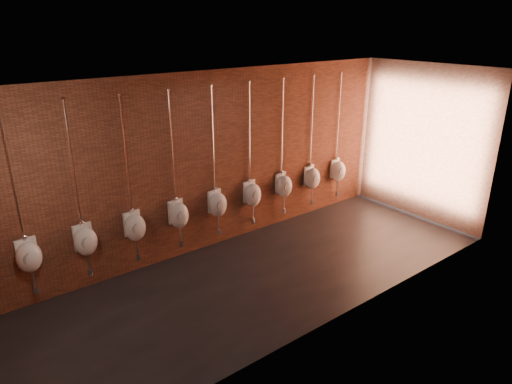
% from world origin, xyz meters
% --- Properties ---
extents(ground, '(8.50, 8.50, 0.00)m').
position_xyz_m(ground, '(0.00, 0.00, 0.00)').
color(ground, black).
rests_on(ground, ground).
extents(room_shell, '(8.54, 3.04, 3.22)m').
position_xyz_m(room_shell, '(0.00, 0.00, 2.01)').
color(room_shell, black).
rests_on(room_shell, ground).
extents(urinal_0, '(0.39, 0.35, 2.71)m').
position_xyz_m(urinal_0, '(-3.11, 1.38, 0.85)').
color(urinal_0, white).
rests_on(urinal_0, ground).
extents(urinal_1, '(0.39, 0.35, 2.71)m').
position_xyz_m(urinal_1, '(-2.32, 1.38, 0.85)').
color(urinal_1, white).
rests_on(urinal_1, ground).
extents(urinal_2, '(0.39, 0.35, 2.71)m').
position_xyz_m(urinal_2, '(-1.52, 1.38, 0.85)').
color(urinal_2, white).
rests_on(urinal_2, ground).
extents(urinal_3, '(0.39, 0.35, 2.71)m').
position_xyz_m(urinal_3, '(-0.73, 1.38, 0.85)').
color(urinal_3, white).
rests_on(urinal_3, ground).
extents(urinal_4, '(0.39, 0.35, 2.71)m').
position_xyz_m(urinal_4, '(0.07, 1.38, 0.85)').
color(urinal_4, white).
rests_on(urinal_4, ground).
extents(urinal_5, '(0.39, 0.35, 2.71)m').
position_xyz_m(urinal_5, '(0.87, 1.38, 0.85)').
color(urinal_5, white).
rests_on(urinal_5, ground).
extents(urinal_6, '(0.39, 0.35, 2.71)m').
position_xyz_m(urinal_6, '(1.66, 1.38, 0.85)').
color(urinal_6, white).
rests_on(urinal_6, ground).
extents(urinal_7, '(0.39, 0.35, 2.71)m').
position_xyz_m(urinal_7, '(2.46, 1.38, 0.85)').
color(urinal_7, white).
rests_on(urinal_7, ground).
extents(urinal_8, '(0.39, 0.35, 2.71)m').
position_xyz_m(urinal_8, '(3.25, 1.38, 0.85)').
color(urinal_8, white).
rests_on(urinal_8, ground).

